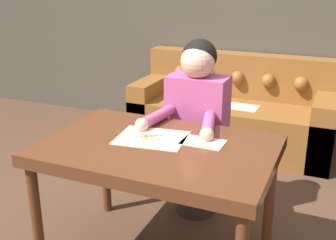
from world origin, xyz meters
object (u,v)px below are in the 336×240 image
object	(u,v)px
dining_table	(158,158)
couch	(233,114)
person	(197,128)
scissors	(154,136)

from	to	relation	value
dining_table	couch	bearing A→B (deg)	92.16
person	couch	bearing A→B (deg)	93.83
dining_table	person	distance (m)	0.59
couch	scissors	distance (m)	1.88
couch	scissors	xyz separation A→B (m)	(0.01, -1.83, 0.43)
person	scissors	distance (m)	0.51
scissors	dining_table	bearing A→B (deg)	-54.51
couch	person	world-z (taller)	person
dining_table	scissors	world-z (taller)	scissors
couch	scissors	bearing A→B (deg)	-89.83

